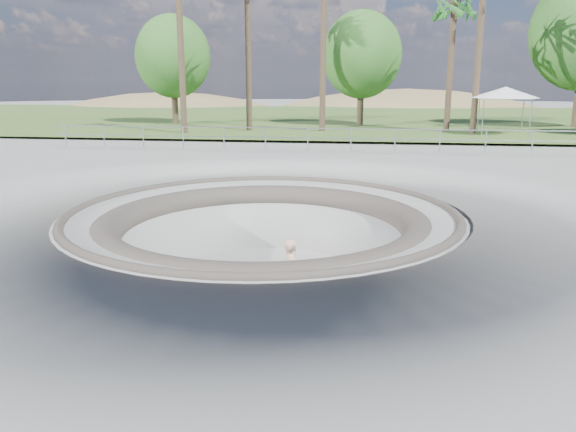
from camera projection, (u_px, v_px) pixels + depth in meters
name	position (u px, v px, depth m)	size (l,w,h in m)	color
ground	(263.00, 212.00, 14.70)	(180.00, 180.00, 0.00)	gray
skate_bowl	(263.00, 278.00, 15.13)	(14.00, 14.00, 4.10)	gray
grass_strip	(333.00, 117.00, 47.38)	(180.00, 36.00, 0.12)	#3A6126
distant_hills	(372.00, 163.00, 70.93)	(103.20, 45.00, 28.60)	olive
safety_railing	(308.00, 139.00, 26.08)	(25.00, 0.06, 1.03)	gray
skateboard	(292.00, 308.00, 13.13)	(0.84, 0.39, 0.08)	brown
skater	(292.00, 274.00, 12.93)	(0.61, 0.40, 1.66)	#DFAA90
canopy_white	(505.00, 93.00, 32.07)	(5.28, 5.28, 2.68)	gray
palm_d	(454.00, 9.00, 32.89)	(2.60, 2.60, 8.46)	#4E392D
bushy_tree_left	(173.00, 56.00, 39.73)	(5.33, 4.84, 7.69)	#4E392D
bushy_tree_mid	(362.00, 55.00, 37.92)	(5.37, 4.88, 7.75)	#4E392D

